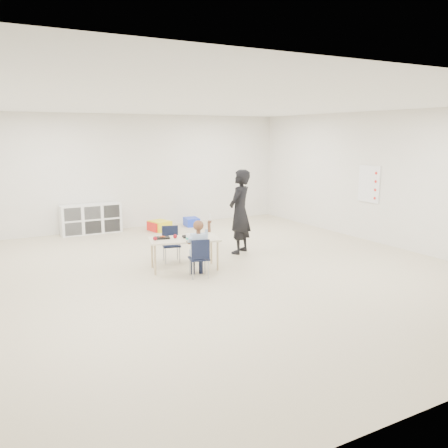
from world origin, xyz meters
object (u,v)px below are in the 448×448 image
table (184,254)px  cubby_shelf (91,219)px  adult (240,212)px  chair_near (199,258)px  child (199,246)px

table → cubby_shelf: (-0.69, 3.84, 0.07)m
table → adult: 1.62m
chair_near → cubby_shelf: size_ratio=0.47×
table → cubby_shelf: 3.90m
chair_near → child: 0.19m
chair_near → cubby_shelf: (-0.71, 4.38, 0.02)m
child → adult: bearing=51.2°
table → chair_near: 0.54m
table → chair_near: chair_near is taller
table → cubby_shelf: bearing=114.3°
cubby_shelf → adult: 3.96m
chair_near → cubby_shelf: cubby_shelf is taller
cubby_shelf → child: bearing=-80.8°
chair_near → child: bearing=104.2°
child → adult: size_ratio=0.63×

